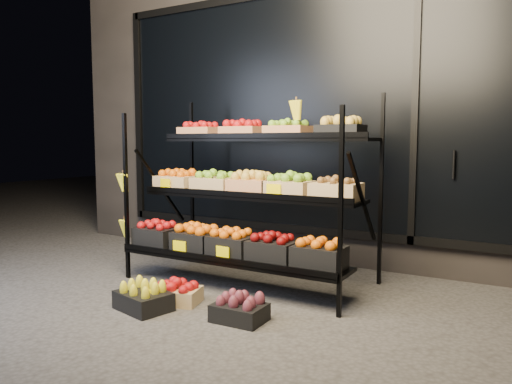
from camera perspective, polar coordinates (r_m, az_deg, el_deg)
The scene contains 7 objects.
ground at distance 4.03m, azimuth -5.59°, elevation -12.28°, with size 24.00×24.00×0.00m, color #514F4C.
building at distance 6.14m, azimuth 8.81°, elevation 10.39°, with size 6.00×2.08×3.50m.
display_rack at distance 4.36m, azimuth -1.21°, elevation -0.29°, with size 2.18×1.02×1.72m.
tag_floor_a at distance 3.86m, azimuth -12.11°, elevation -12.26°, with size 0.13×0.01×0.12m, color #F7DF00.
floor_crate_midleft at distance 3.88m, azimuth -12.75°, elevation -11.67°, with size 0.46×0.38×0.20m.
floor_crate_midright at distance 3.99m, azimuth -9.01°, elevation -11.25°, with size 0.40×0.34×0.18m.
floor_crate_right at distance 3.57m, azimuth -1.91°, elevation -13.22°, with size 0.36×0.27×0.19m.
Camera 1 is at (2.26, -3.10, 1.25)m, focal length 35.00 mm.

